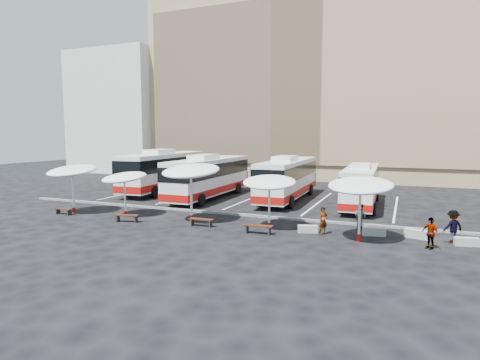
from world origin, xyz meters
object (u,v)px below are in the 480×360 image
at_px(passenger_1, 361,217).
at_px(sunshade_4, 361,186).
at_px(bus_1, 209,176).
at_px(passenger_3, 452,226).
at_px(sunshade_3, 269,182).
at_px(passenger_2, 430,233).
at_px(conc_bench_0, 308,229).
at_px(conc_bench_1, 374,232).
at_px(sunshade_0, 72,171).
at_px(bus_0, 165,170).
at_px(sunshade_2, 191,171).
at_px(passenger_0, 323,221).
at_px(wood_bench_2, 201,220).
at_px(wood_bench_1, 127,216).
at_px(conc_bench_3, 467,242).
at_px(bus_2, 288,177).
at_px(bus_3, 361,184).
at_px(wood_bench_0, 64,210).
at_px(sunshade_1, 124,178).
at_px(conc_bench_2, 417,234).
at_px(wood_bench_3, 258,227).

bearing_deg(passenger_1, sunshade_4, 131.24).
xyz_separation_m(bus_1, passenger_3, (18.43, -8.42, -1.15)).
xyz_separation_m(sunshade_3, passenger_2, (8.69, -1.04, -2.01)).
relative_size(bus_1, conc_bench_0, 10.87).
bearing_deg(conc_bench_1, passenger_1, 124.38).
distance_m(sunshade_0, passenger_3, 24.50).
xyz_separation_m(bus_0, sunshade_2, (9.55, -11.69, 1.14)).
height_order(conc_bench_0, passenger_2, passenger_2).
bearing_deg(passenger_0, passenger_2, -62.61).
bearing_deg(wood_bench_2, conc_bench_1, 9.28).
relative_size(wood_bench_1, conc_bench_3, 1.41).
distance_m(bus_2, sunshade_0, 17.21).
height_order(bus_3, sunshade_0, sunshade_0).
height_order(bus_3, wood_bench_0, bus_3).
xyz_separation_m(wood_bench_2, passenger_0, (7.30, 0.80, 0.43)).
bearing_deg(passenger_0, passenger_1, -5.05).
relative_size(bus_2, sunshade_1, 3.19).
bearing_deg(bus_1, wood_bench_0, -120.75).
bearing_deg(conc_bench_0, sunshade_1, -179.51).
bearing_deg(sunshade_2, wood_bench_1, -155.81).
xyz_separation_m(sunshade_1, sunshade_3, (10.42, 0.22, 0.12)).
bearing_deg(conc_bench_1, sunshade_0, -176.20).
distance_m(sunshade_2, wood_bench_0, 10.06).
bearing_deg(bus_0, passenger_2, -31.70).
height_order(wood_bench_1, conc_bench_1, wood_bench_1).
bearing_deg(passenger_1, bus_0, 10.78).
bearing_deg(conc_bench_3, conc_bench_2, 163.75).
distance_m(bus_2, passenger_2, 15.97).
distance_m(bus_0, conc_bench_1, 23.57).
xyz_separation_m(bus_2, conc_bench_0, (4.28, -10.97, -1.76)).
height_order(sunshade_4, wood_bench_3, sunshade_4).
height_order(bus_2, conc_bench_2, bus_2).
relative_size(sunshade_2, conc_bench_3, 3.54).
bearing_deg(passenger_3, wood_bench_2, -26.79).
relative_size(sunshade_2, passenger_3, 2.35).
height_order(bus_1, wood_bench_1, bus_1).
bearing_deg(wood_bench_0, bus_0, 90.16).
height_order(conc_bench_1, passenger_3, passenger_3).
xyz_separation_m(sunshade_2, passenger_0, (8.53, -0.14, -2.50)).
height_order(sunshade_2, wood_bench_2, sunshade_2).
xyz_separation_m(bus_2, sunshade_3, (1.90, -10.86, 0.83)).
bearing_deg(passenger_0, bus_2, 61.02).
height_order(bus_2, sunshade_3, bus_2).
height_order(sunshade_0, sunshade_1, sunshade_0).
relative_size(sunshade_0, conc_bench_2, 2.94).
relative_size(wood_bench_1, passenger_3, 0.94).
bearing_deg(wood_bench_2, bus_2, 79.83).
relative_size(sunshade_2, conc_bench_0, 3.52).
distance_m(sunshade_3, conc_bench_3, 10.76).
bearing_deg(sunshade_3, sunshade_1, -178.80).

